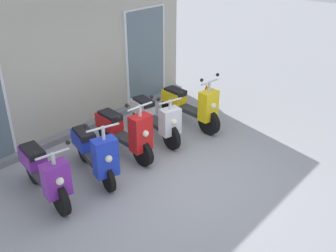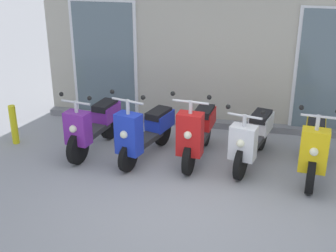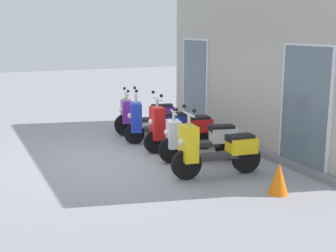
% 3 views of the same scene
% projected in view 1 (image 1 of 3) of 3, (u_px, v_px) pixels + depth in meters
% --- Properties ---
extents(ground_plane, '(40.00, 40.00, 0.00)m').
position_uv_depth(ground_plane, '(179.00, 178.00, 6.74)').
color(ground_plane, '#939399').
extents(storefront_facade, '(6.48, 0.50, 3.45)m').
position_uv_depth(storefront_facade, '(66.00, 53.00, 7.71)').
color(storefront_facade, '#B2AD9E').
rests_on(storefront_facade, ground_plane).
extents(scooter_purple, '(0.63, 1.58, 1.16)m').
position_uv_depth(scooter_purple, '(44.00, 172.00, 6.06)').
color(scooter_purple, black).
rests_on(scooter_purple, ground_plane).
extents(scooter_blue, '(0.78, 1.51, 1.28)m').
position_uv_depth(scooter_blue, '(95.00, 151.00, 6.60)').
color(scooter_blue, black).
rests_on(scooter_blue, ground_plane).
extents(scooter_red, '(0.61, 1.59, 1.29)m').
position_uv_depth(scooter_red, '(125.00, 132.00, 7.23)').
color(scooter_red, black).
rests_on(scooter_red, ground_plane).
extents(scooter_white, '(0.74, 1.63, 1.13)m').
position_uv_depth(scooter_white, '(155.00, 117.00, 7.86)').
color(scooter_white, black).
rests_on(scooter_white, ground_plane).
extents(scooter_yellow, '(0.56, 1.69, 1.28)m').
position_uv_depth(scooter_yellow, '(190.00, 105.00, 8.36)').
color(scooter_yellow, black).
rests_on(scooter_yellow, ground_plane).
extents(traffic_cone, '(0.32, 0.32, 0.52)m').
position_uv_depth(traffic_cone, '(206.00, 94.00, 9.52)').
color(traffic_cone, orange).
rests_on(traffic_cone, ground_plane).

